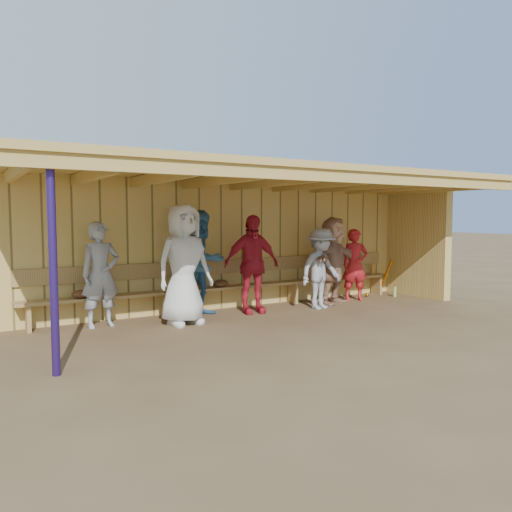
{
  "coord_description": "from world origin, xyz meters",
  "views": [
    {
      "loc": [
        -4.48,
        -7.1,
        1.73
      ],
      "look_at": [
        0.0,
        0.35,
        1.05
      ],
      "focal_mm": 35.0,
      "sensor_mm": 36.0,
      "label": 1
    }
  ],
  "objects_px": {
    "player_a": "(101,275)",
    "player_c": "(202,263)",
    "bench": "(235,281)",
    "player_g": "(355,265)",
    "player_b": "(184,264)",
    "player_d": "(252,264)",
    "player_e": "(321,269)",
    "player_f": "(333,260)"
  },
  "relations": [
    {
      "from": "player_a",
      "to": "player_c",
      "type": "distance_m",
      "value": 1.75
    },
    {
      "from": "player_c",
      "to": "bench",
      "type": "height_order",
      "value": "player_c"
    },
    {
      "from": "player_a",
      "to": "player_g",
      "type": "height_order",
      "value": "player_a"
    },
    {
      "from": "player_b",
      "to": "bench",
      "type": "distance_m",
      "value": 1.65
    },
    {
      "from": "player_d",
      "to": "player_e",
      "type": "distance_m",
      "value": 1.37
    },
    {
      "from": "player_b",
      "to": "player_e",
      "type": "bearing_deg",
      "value": -8.97
    },
    {
      "from": "bench",
      "to": "player_g",
      "type": "bearing_deg",
      "value": -10.43
    },
    {
      "from": "player_g",
      "to": "player_a",
      "type": "bearing_deg",
      "value": -158.82
    },
    {
      "from": "player_b",
      "to": "player_d",
      "type": "xyz_separation_m",
      "value": [
        1.42,
        0.27,
        -0.09
      ]
    },
    {
      "from": "player_a",
      "to": "player_g",
      "type": "relative_size",
      "value": 1.12
    },
    {
      "from": "player_b",
      "to": "bench",
      "type": "height_order",
      "value": "player_b"
    },
    {
      "from": "player_b",
      "to": "player_e",
      "type": "distance_m",
      "value": 2.76
    },
    {
      "from": "player_c",
      "to": "player_g",
      "type": "xyz_separation_m",
      "value": [
        3.39,
        -0.17,
        -0.18
      ]
    },
    {
      "from": "player_c",
      "to": "bench",
      "type": "bearing_deg",
      "value": 6.89
    },
    {
      "from": "player_d",
      "to": "bench",
      "type": "bearing_deg",
      "value": 102.61
    },
    {
      "from": "player_f",
      "to": "bench",
      "type": "distance_m",
      "value": 2.04
    },
    {
      "from": "player_a",
      "to": "player_f",
      "type": "bearing_deg",
      "value": -8.96
    },
    {
      "from": "player_e",
      "to": "bench",
      "type": "bearing_deg",
      "value": 139.35
    },
    {
      "from": "player_e",
      "to": "player_c",
      "type": "bearing_deg",
      "value": 156.96
    },
    {
      "from": "player_b",
      "to": "player_g",
      "type": "relative_size",
      "value": 1.31
    },
    {
      "from": "player_e",
      "to": "player_f",
      "type": "bearing_deg",
      "value": 18.32
    },
    {
      "from": "player_d",
      "to": "bench",
      "type": "distance_m",
      "value": 0.64
    },
    {
      "from": "player_f",
      "to": "player_g",
      "type": "bearing_deg",
      "value": -14.21
    },
    {
      "from": "player_d",
      "to": "player_f",
      "type": "xyz_separation_m",
      "value": [
        1.88,
        -0.02,
        -0.02
      ]
    },
    {
      "from": "player_f",
      "to": "player_d",
      "type": "bearing_deg",
      "value": 158.98
    },
    {
      "from": "player_a",
      "to": "player_g",
      "type": "xyz_separation_m",
      "value": [
        5.13,
        -0.17,
        -0.09
      ]
    },
    {
      "from": "player_d",
      "to": "bench",
      "type": "height_order",
      "value": "player_d"
    },
    {
      "from": "player_b",
      "to": "bench",
      "type": "bearing_deg",
      "value": 22.0
    },
    {
      "from": "player_e",
      "to": "bench",
      "type": "height_order",
      "value": "player_e"
    },
    {
      "from": "player_g",
      "to": "player_f",
      "type": "bearing_deg",
      "value": -150.63
    },
    {
      "from": "player_c",
      "to": "player_f",
      "type": "height_order",
      "value": "player_c"
    },
    {
      "from": "player_a",
      "to": "player_b",
      "type": "xyz_separation_m",
      "value": [
        1.2,
        -0.49,
        0.14
      ]
    },
    {
      "from": "player_a",
      "to": "player_d",
      "type": "height_order",
      "value": "player_d"
    },
    {
      "from": "player_a",
      "to": "player_e",
      "type": "xyz_separation_m",
      "value": [
        3.95,
        -0.53,
        -0.07
      ]
    },
    {
      "from": "player_a",
      "to": "player_c",
      "type": "bearing_deg",
      "value": -5.93
    },
    {
      "from": "player_a",
      "to": "player_e",
      "type": "bearing_deg",
      "value": -13.55
    },
    {
      "from": "player_g",
      "to": "bench",
      "type": "relative_size",
      "value": 0.2
    },
    {
      "from": "player_b",
      "to": "player_f",
      "type": "relative_size",
      "value": 1.12
    },
    {
      "from": "player_c",
      "to": "player_e",
      "type": "distance_m",
      "value": 2.27
    },
    {
      "from": "player_e",
      "to": "player_f",
      "type": "distance_m",
      "value": 0.63
    },
    {
      "from": "player_b",
      "to": "player_e",
      "type": "relative_size",
      "value": 1.28
    },
    {
      "from": "player_f",
      "to": "player_b",
      "type": "bearing_deg",
      "value": 163.88
    }
  ]
}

